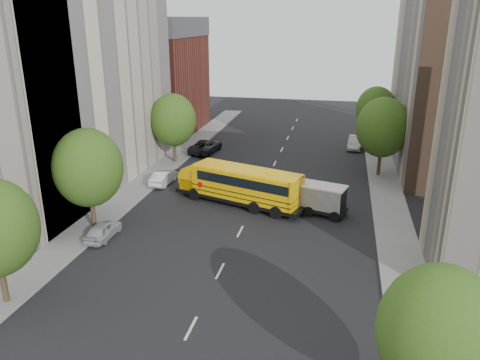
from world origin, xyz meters
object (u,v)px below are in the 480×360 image
(parked_car_2, at_px, (206,146))
(street_tree_4, at_px, (383,127))
(street_tree_2, at_px, (173,120))
(parked_car_0, at_px, (103,230))
(street_tree_1, at_px, (88,168))
(school_bus, at_px, (238,183))
(safari_truck, at_px, (312,197))
(street_tree_3, at_px, (440,334))
(street_tree_5, at_px, (376,109))
(parked_car_5, at_px, (355,142))
(parked_car_1, at_px, (164,177))

(parked_car_2, bearing_deg, street_tree_4, 172.70)
(street_tree_2, xyz_separation_m, street_tree_4, (22.00, 0.00, 0.25))
(street_tree_2, relative_size, parked_car_0, 2.06)
(street_tree_1, distance_m, school_bus, 12.59)
(parked_car_2, bearing_deg, safari_truck, 137.24)
(street_tree_3, height_order, street_tree_4, street_tree_4)
(safari_truck, distance_m, parked_car_0, 16.75)
(street_tree_1, bearing_deg, street_tree_5, 53.75)
(street_tree_5, distance_m, parked_car_5, 4.77)
(street_tree_2, xyz_separation_m, parked_car_1, (1.40, -7.05, -4.15))
(street_tree_1, bearing_deg, street_tree_3, -32.47)
(street_tree_4, bearing_deg, parked_car_5, 101.88)
(parked_car_1, bearing_deg, street_tree_1, 85.86)
(school_bus, bearing_deg, parked_car_1, 175.56)
(street_tree_2, bearing_deg, street_tree_3, -55.49)
(street_tree_1, height_order, street_tree_2, street_tree_1)
(parked_car_1, bearing_deg, parked_car_2, -90.76)
(street_tree_3, relative_size, school_bus, 0.58)
(street_tree_1, distance_m, parked_car_2, 23.16)
(street_tree_5, bearing_deg, school_bus, -118.82)
(parked_car_0, height_order, parked_car_2, parked_car_2)
(street_tree_5, relative_size, parked_car_2, 1.33)
(street_tree_3, relative_size, parked_car_2, 1.26)
(street_tree_1, height_order, parked_car_2, street_tree_1)
(street_tree_3, bearing_deg, safari_truck, 106.05)
(street_tree_3, relative_size, parked_car_1, 1.74)
(street_tree_1, xyz_separation_m, safari_truck, (15.96, 6.98, -3.62))
(safari_truck, height_order, parked_car_0, safari_truck)
(safari_truck, height_order, parked_car_2, safari_truck)
(street_tree_1, xyz_separation_m, school_bus, (9.63, 7.51, -3.07))
(street_tree_3, xyz_separation_m, street_tree_5, (-0.00, 44.00, 0.25))
(parked_car_1, distance_m, parked_car_2, 11.75)
(street_tree_2, height_order, parked_car_0, street_tree_2)
(street_tree_2, relative_size, parked_car_1, 1.88)
(street_tree_2, distance_m, parked_car_5, 22.76)
(street_tree_4, xyz_separation_m, parked_car_1, (-20.60, -7.05, -4.40))
(parked_car_0, distance_m, parked_car_5, 34.95)
(street_tree_1, distance_m, safari_truck, 17.80)
(school_bus, relative_size, parked_car_0, 3.25)
(street_tree_2, xyz_separation_m, street_tree_5, (22.00, 12.00, -0.12))
(parked_car_0, distance_m, parked_car_1, 12.21)
(school_bus, height_order, parked_car_0, school_bus)
(street_tree_1, bearing_deg, street_tree_4, 39.29)
(street_tree_4, relative_size, parked_car_0, 2.16)
(street_tree_5, xyz_separation_m, parked_car_1, (-20.60, -19.05, -4.03))
(street_tree_1, relative_size, safari_truck, 1.27)
(street_tree_5, distance_m, parked_car_2, 21.47)
(street_tree_4, xyz_separation_m, safari_truck, (-6.04, -11.02, -3.74))
(parked_car_0, bearing_deg, school_bus, -133.20)
(parked_car_2, bearing_deg, parked_car_0, 94.07)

